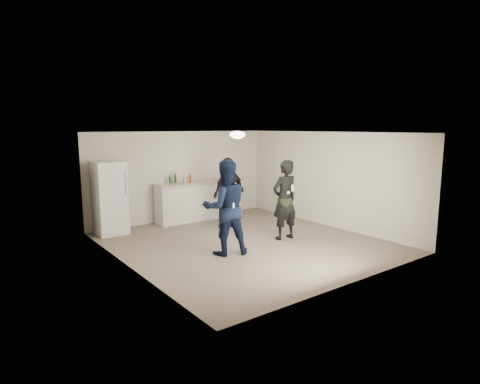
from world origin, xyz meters
TOP-DOWN VIEW (x-y plane):
  - floor at (0.00, 0.00)m, footprint 6.00×6.00m
  - ceiling at (0.00, 0.00)m, footprint 6.00×6.00m
  - wall_back at (0.00, 3.00)m, footprint 6.00×0.00m
  - wall_front at (0.00, -3.00)m, footprint 6.00×0.00m
  - wall_left at (-2.75, 0.00)m, footprint 0.00×6.00m
  - wall_right at (2.75, 0.00)m, footprint 0.00×6.00m
  - counter at (0.41, 2.67)m, footprint 2.60×0.56m
  - counter_top at (0.41, 2.67)m, footprint 2.68×0.64m
  - fridge at (-2.20, 2.60)m, footprint 0.70×0.70m
  - fridge_handle at (-1.92, 2.23)m, footprint 0.02×0.02m
  - ceiling_dome at (0.00, 0.30)m, footprint 0.36×0.36m
  - shaker at (-0.16, 2.52)m, footprint 0.08×0.08m
  - man at (-0.82, -0.40)m, footprint 1.15×1.02m
  - woman at (0.93, -0.30)m, footprint 0.70×0.47m
  - camo_shorts at (0.93, -0.30)m, footprint 0.34×0.34m
  - spectator at (0.48, 1.33)m, footprint 1.16×0.68m
  - remote_man at (-0.82, -0.68)m, footprint 0.04×0.04m
  - nunchuk_man at (-0.70, -0.65)m, footprint 0.07×0.07m
  - remote_woman at (0.93, -0.55)m, footprint 0.04×0.04m
  - nunchuk_woman at (0.83, -0.52)m, footprint 0.07×0.07m
  - bottle_cluster at (0.21, 2.76)m, footprint 1.83×0.33m

SIDE VIEW (x-z plane):
  - floor at x=0.00m, z-range 0.00..0.00m
  - counter at x=0.41m, z-range 0.00..1.05m
  - camo_shorts at x=0.93m, z-range 0.71..0.99m
  - fridge at x=-2.20m, z-range 0.00..1.80m
  - spectator at x=0.48m, z-range 0.00..1.86m
  - woman at x=0.93m, z-range 0.00..1.88m
  - nunchuk_man at x=-0.70m, z-range 0.95..1.01m
  - man at x=-0.82m, z-range 0.00..1.97m
  - remote_man at x=-0.82m, z-range 0.98..1.12m
  - counter_top at x=0.41m, z-range 1.05..1.09m
  - nunchuk_woman at x=0.83m, z-range 1.11..1.18m
  - shaker at x=-0.16m, z-range 1.09..1.26m
  - bottle_cluster at x=0.21m, z-range 1.08..1.32m
  - wall_back at x=0.00m, z-range -1.75..4.25m
  - wall_front at x=0.00m, z-range -1.75..4.25m
  - wall_left at x=-2.75m, z-range -1.75..4.25m
  - wall_right at x=2.75m, z-range -1.75..4.25m
  - remote_woman at x=0.93m, z-range 1.18..1.32m
  - fridge_handle at x=-1.92m, z-range 1.00..1.60m
  - ceiling_dome at x=0.00m, z-range 2.37..2.53m
  - ceiling at x=0.00m, z-range 2.50..2.50m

